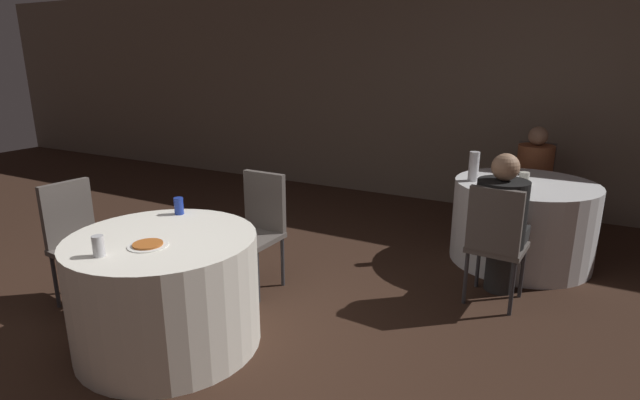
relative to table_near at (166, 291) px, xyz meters
The scene contains 15 objects.
ground_plane 0.41m from the table_near, 32.27° to the right, with size 16.00×16.00×0.00m, color #382319.
wall_back 4.33m from the table_near, 88.18° to the left, with size 16.00×0.06×2.80m.
table_near is the anchor object (origin of this frame).
table_far 3.17m from the table_near, 54.45° to the left, with size 1.24×1.24×0.75m.
chair_near_north 1.03m from the table_near, 88.49° to the left, with size 0.41×0.42×0.94m.
chair_near_west 1.03m from the table_near, behind, with size 0.45×0.44×0.94m.
chair_far_north 4.05m from the table_near, 63.45° to the left, with size 0.41×0.42×0.94m.
chair_far_south 2.35m from the table_near, 41.12° to the left, with size 0.43×0.43×0.94m.
person_floral_shirt 3.91m from the table_near, 62.31° to the left, with size 0.37×0.52×1.13m.
person_black_shirt 2.47m from the table_near, 43.72° to the left, with size 0.39×0.53×1.16m.
pizza_plate_near 0.41m from the table_near, 72.71° to the right, with size 0.24×0.24×0.02m.
soda_can_silver 0.59m from the table_near, 100.52° to the right, with size 0.07×0.07×0.12m.
soda_can_blue 0.64m from the table_near, 119.85° to the left, with size 0.07×0.07×0.12m.
bottle_far 2.84m from the table_near, 59.98° to the left, with size 0.09×0.09×0.27m.
cup_far 3.15m from the table_near, 54.30° to the left, with size 0.09×0.09×0.10m.
Camera 1 is at (2.14, -2.02, 1.84)m, focal length 28.00 mm.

